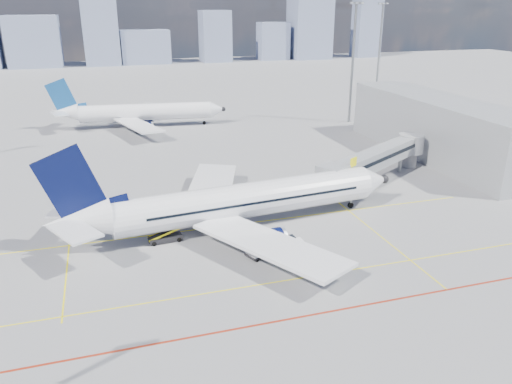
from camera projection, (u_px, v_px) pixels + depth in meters
ground at (264, 253)px, 53.19m from camera, size 420.00×420.00×0.00m
apron_markings at (271, 271)px, 49.53m from camera, size 90.00×35.12×0.01m
jet_bridge at (380, 157)px, 73.48m from camera, size 23.55×15.78×6.30m
terminal_block at (438, 128)px, 85.70m from camera, size 10.00×42.00×10.00m
floodlight_mast_ne at (353, 60)px, 108.09m from camera, size 3.20×0.61×25.45m
floodlight_mast_far at (380, 46)px, 146.84m from camera, size 3.20×0.61×25.45m
distant_skyline at (134, 34)px, 219.01m from camera, size 246.90×15.72×31.49m
main_aircraft at (234, 203)px, 58.09m from camera, size 42.52×36.99×12.43m
second_aircraft at (138, 112)px, 106.78m from camera, size 36.92×32.11×10.89m
baggage_tug at (293, 242)px, 54.23m from camera, size 1.99×1.25×1.35m
cargo_dolly at (263, 245)px, 52.38m from camera, size 4.19×3.05×2.10m
belt_loader at (167, 237)px, 55.62m from camera, size 5.34×1.72×2.15m
ramp_worker at (304, 261)px, 49.97m from camera, size 0.49×0.64×1.57m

